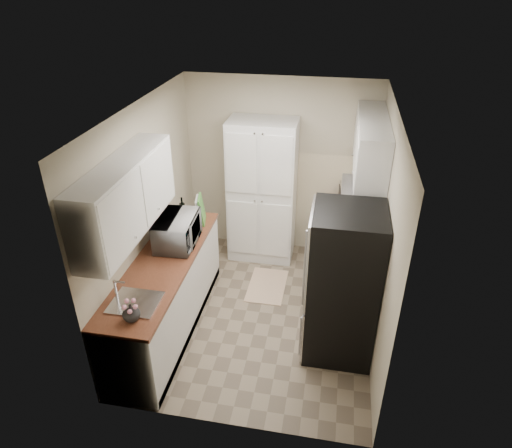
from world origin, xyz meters
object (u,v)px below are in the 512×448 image
at_px(pantry_cabinet, 262,192).
at_px(refrigerator, 343,285).
at_px(microwave, 177,231).
at_px(wine_bottle, 182,209).
at_px(toaster_oven, 352,196).
at_px(electric_range, 344,270).

bearing_deg(pantry_cabinet, refrigerator, -56.54).
relative_size(refrigerator, microwave, 2.77).
relative_size(pantry_cabinet, wine_bottle, 7.28).
bearing_deg(toaster_oven, microwave, -148.63).
xyz_separation_m(electric_range, microwave, (-1.91, -0.45, 0.61)).
bearing_deg(wine_bottle, toaster_oven, 21.58).
distance_m(pantry_cabinet, refrigerator, 2.07).
height_order(refrigerator, toaster_oven, refrigerator).
distance_m(pantry_cabinet, microwave, 1.56).
relative_size(electric_range, microwave, 1.84).
distance_m(microwave, toaster_oven, 2.40).
height_order(electric_range, wine_bottle, wine_bottle).
xyz_separation_m(microwave, toaster_oven, (1.95, 1.39, -0.05)).
bearing_deg(electric_range, toaster_oven, 87.71).
xyz_separation_m(refrigerator, toaster_oven, (0.07, 1.74, 0.19)).
height_order(pantry_cabinet, wine_bottle, pantry_cabinet).
relative_size(electric_range, wine_bottle, 4.12).
relative_size(refrigerator, toaster_oven, 4.11).
bearing_deg(pantry_cabinet, microwave, -118.09).
xyz_separation_m(refrigerator, microwave, (-1.88, 0.35, 0.24)).
distance_m(pantry_cabinet, electric_range, 1.58).
relative_size(wine_bottle, toaster_oven, 0.66).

